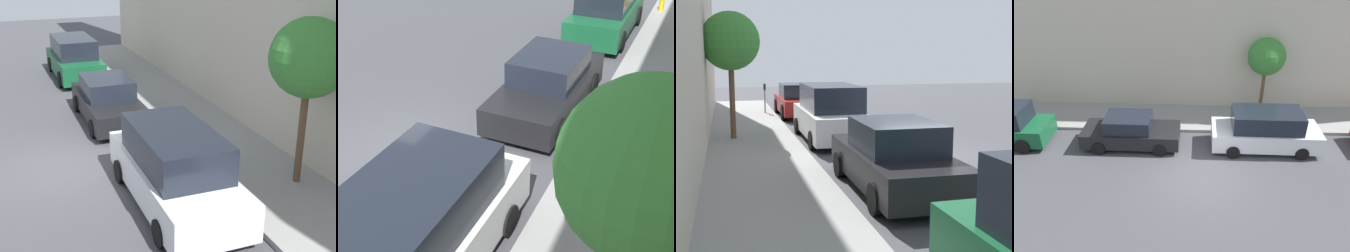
% 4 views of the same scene
% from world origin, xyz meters
% --- Properties ---
extents(ground_plane, '(60.00, 60.00, 0.00)m').
position_xyz_m(ground_plane, '(0.00, 0.00, 0.00)').
color(ground_plane, '#424247').
extents(sidewalk, '(2.85, 32.00, 0.15)m').
position_xyz_m(sidewalk, '(4.92, 0.00, 0.07)').
color(sidewalk, gray).
rests_on(sidewalk, ground_plane).
extents(parked_minivan_second, '(2.02, 4.92, 1.90)m').
position_xyz_m(parked_minivan_second, '(2.30, -2.93, 0.92)').
color(parked_minivan_second, silver).
rests_on(parked_minivan_second, ground_plane).
extents(parked_sedan_third, '(1.92, 4.52, 1.54)m').
position_xyz_m(parked_sedan_third, '(2.29, 3.30, 0.73)').
color(parked_sedan_third, black).
rests_on(parked_sedan_third, ground_plane).
extents(parked_minivan_fourth, '(2.02, 4.91, 1.90)m').
position_xyz_m(parked_minivan_fourth, '(2.29, 9.67, 0.92)').
color(parked_minivan_fourth, '#14512D').
rests_on(parked_minivan_fourth, ground_plane).
extents(street_tree, '(1.91, 1.91, 4.16)m').
position_xyz_m(street_tree, '(5.55, -3.27, 3.33)').
color(street_tree, brown).
rests_on(street_tree, sidewalk).
extents(fire_hydrant, '(0.20, 0.20, 0.69)m').
position_xyz_m(fire_hydrant, '(3.85, 12.90, 0.49)').
color(fire_hydrant, gold).
rests_on(fire_hydrant, sidewalk).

